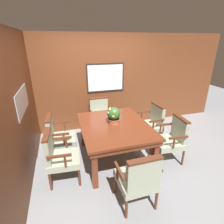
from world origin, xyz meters
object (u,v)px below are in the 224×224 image
dining_table (114,129)px  chair_right_far (151,122)px  chair_left_near (59,155)px  chair_right_near (172,138)px  chair_left_far (59,136)px  chair_head_near (138,178)px  potted_plant (114,115)px  chair_head_far (100,115)px

dining_table → chair_right_far: (1.02, 0.37, -0.17)m
chair_right_far → chair_left_near: 2.20m
chair_right_far → chair_right_near: same height
chair_left_far → chair_head_near: 1.85m
chair_left_near → chair_right_near: bearing=-86.8°
chair_right_far → potted_plant: (-1.02, -0.31, 0.43)m
chair_right_far → chair_right_near: (0.04, -0.74, 0.00)m
chair_right_far → chair_left_near: same height
chair_left_far → dining_table: bearing=-105.1°
chair_head_near → chair_left_near: bearing=-40.3°
dining_table → chair_head_far: (-0.01, 1.16, -0.17)m
chair_head_far → potted_plant: size_ratio=2.81×
chair_head_far → potted_plant: 1.18m
chair_right_near → chair_left_far: bearing=-103.9°
dining_table → chair_left_far: 1.13m
chair_left_far → chair_right_far: (2.08, 0.01, 0.00)m
chair_left_far → chair_head_far: size_ratio=1.00×
chair_right_far → potted_plant: 1.14m
dining_table → chair_left_far: (-1.05, 0.36, -0.17)m
chair_left_far → chair_right_far: 2.08m
chair_right_far → potted_plant: bearing=-75.5°
chair_left_far → potted_plant: 1.18m
dining_table → chair_right_near: (1.06, -0.37, -0.17)m
potted_plant → chair_head_near: bearing=-91.4°
dining_table → chair_right_near: bearing=-19.3°
chair_head_near → chair_head_far: bearing=-91.0°
chair_right_near → chair_head_near: 1.35m
chair_right_near → chair_head_far: bearing=-139.9°
dining_table → chair_right_near: chair_right_near is taller
dining_table → chair_head_near: 1.19m
chair_left_near → chair_head_far: bearing=-30.8°
potted_plant → chair_right_far: bearing=16.8°
chair_left_near → potted_plant: size_ratio=2.81×
chair_head_far → potted_plant: bearing=-91.4°
chair_right_near → potted_plant: size_ratio=2.81×
chair_head_near → dining_table: bearing=-91.7°
chair_left_far → chair_left_near: (-0.01, -0.68, 0.00)m
chair_left_far → potted_plant: bearing=-101.7°
chair_left_far → potted_plant: size_ratio=2.81×
chair_right_near → chair_left_near: bearing=-86.4°
chair_left_far → chair_right_near: size_ratio=1.00×
chair_left_near → potted_plant: (1.07, 0.38, 0.43)m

